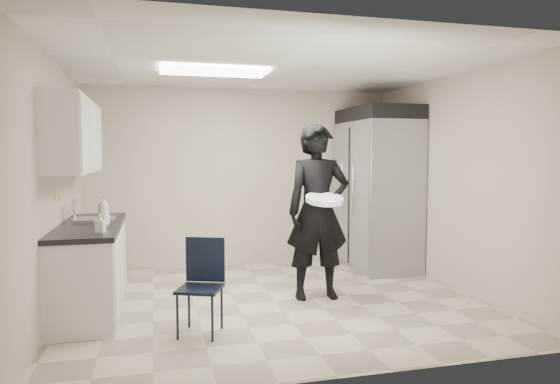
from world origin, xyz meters
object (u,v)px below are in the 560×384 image
object	(u,v)px
commercial_fridge	(377,195)
man_tuxedo	(318,212)
folding_chair	(200,289)
lower_counter	(91,269)

from	to	relation	value
commercial_fridge	man_tuxedo	distance (m)	1.83
commercial_fridge	man_tuxedo	world-z (taller)	commercial_fridge
commercial_fridge	folding_chair	world-z (taller)	commercial_fridge
commercial_fridge	man_tuxedo	xyz separation A→B (m)	(-1.32, -1.26, -0.06)
folding_chair	commercial_fridge	bearing A→B (deg)	60.11
folding_chair	man_tuxedo	distance (m)	1.74
folding_chair	lower_counter	bearing A→B (deg)	157.76
folding_chair	man_tuxedo	world-z (taller)	man_tuxedo
lower_counter	man_tuxedo	xyz separation A→B (m)	(2.46, -0.19, 0.56)
man_tuxedo	commercial_fridge	bearing A→B (deg)	46.24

